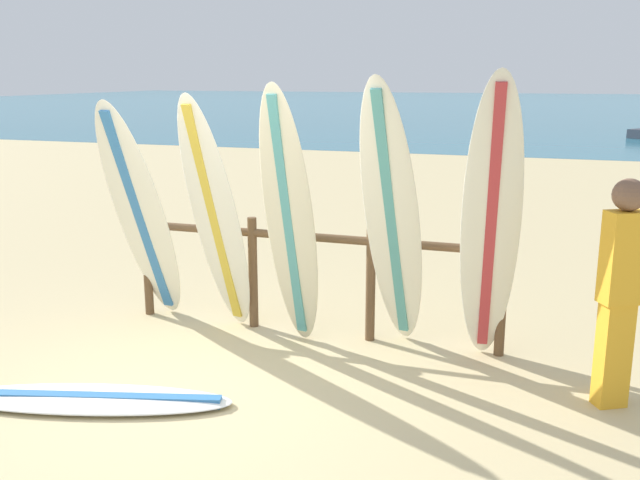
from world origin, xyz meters
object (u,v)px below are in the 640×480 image
object	(u,v)px
surfboard_leaning_far_left	(141,215)
surfboard_leaning_left	(215,217)
surfboard_leaning_center_right	(491,223)
beachgoer_standing	(620,284)
surfboard_leaning_center	(392,221)
surfboard_leaning_center_left	(289,220)
surfboard_lying_on_sand	(90,399)
surfboard_rack	(310,262)

from	to	relation	value
surfboard_leaning_far_left	surfboard_leaning_left	bearing A→B (deg)	0.80
surfboard_leaning_center_right	beachgoer_standing	xyz separation A→B (m)	(0.99, -0.46, -0.30)
surfboard_leaning_far_left	surfboard_leaning_center	distance (m)	2.50
surfboard_leaning_far_left	surfboard_leaning_left	xyz separation A→B (m)	(0.80, 0.01, 0.03)
surfboard_leaning_center_left	beachgoer_standing	xyz separation A→B (m)	(2.73, -0.33, -0.25)
surfboard_leaning_center_right	beachgoer_standing	bearing A→B (deg)	-25.11
surfboard_leaning_center_left	surfboard_leaning_left	bearing A→B (deg)	172.64
surfboard_leaning_far_left	surfboard_lying_on_sand	world-z (taller)	surfboard_leaning_far_left
surfboard_leaning_center	beachgoer_standing	world-z (taller)	surfboard_leaning_center
surfboard_rack	surfboard_leaning_left	world-z (taller)	surfboard_leaning_left
surfboard_rack	surfboard_leaning_far_left	bearing A→B (deg)	-168.51
surfboard_rack	surfboard_lying_on_sand	world-z (taller)	surfboard_rack
beachgoer_standing	surfboard_rack	bearing A→B (deg)	164.30
surfboard_leaning_far_left	surfboard_leaning_center_left	xyz separation A→B (m)	(1.58, -0.09, 0.07)
surfboard_leaning_left	surfboard_leaning_center_left	world-z (taller)	surfboard_leaning_center_left
surfboard_leaning_center_right	surfboard_leaning_left	bearing A→B (deg)	-179.31
surfboard_leaning_center_left	surfboard_leaning_center_right	size ratio (longest dim) A/B	0.96
surfboard_rack	surfboard_leaning_center_left	bearing A→B (deg)	-96.54
surfboard_leaning_left	surfboard_leaning_center_left	distance (m)	0.79
surfboard_leaning_left	surfboard_lying_on_sand	bearing A→B (deg)	-99.59
surfboard_leaning_left	surfboard_leaning_center_left	bearing A→B (deg)	-7.36
surfboard_lying_on_sand	beachgoer_standing	bearing A→B (deg)	18.01
beachgoer_standing	surfboard_leaning_far_left	bearing A→B (deg)	174.41
surfboard_leaning_left	surfboard_leaning_center	bearing A→B (deg)	-1.25
surfboard_leaning_center_left	surfboard_lying_on_sand	world-z (taller)	surfboard_leaning_center_left
surfboard_rack	surfboard_leaning_left	xyz separation A→B (m)	(-0.83, -0.32, 0.45)
surfboard_lying_on_sand	surfboard_leaning_center_left	bearing A→B (deg)	55.82
beachgoer_standing	surfboard_leaning_center_left	bearing A→B (deg)	173.06
surfboard_lying_on_sand	beachgoer_standing	xyz separation A→B (m)	(3.79, 1.23, 0.93)
surfboard_leaning_left	surfboard_leaning_center_right	distance (m)	2.52
surfboard_rack	beachgoer_standing	bearing A→B (deg)	-15.70
surfboard_leaning_left	surfboard_leaning_center	world-z (taller)	surfboard_leaning_center
surfboard_rack	surfboard_leaning_center	bearing A→B (deg)	-22.29
surfboard_leaning_far_left	beachgoer_standing	distance (m)	4.33
surfboard_leaning_left	surfboard_lying_on_sand	xyz separation A→B (m)	(-0.28, -1.66, -1.13)
surfboard_leaning_center_left	surfboard_leaning_center	xyz separation A→B (m)	(0.92, 0.06, 0.03)
surfboard_lying_on_sand	beachgoer_standing	world-z (taller)	beachgoer_standing
surfboard_leaning_center_left	surfboard_leaning_center	bearing A→B (deg)	3.97
surfboard_leaning_center_left	surfboard_lying_on_sand	bearing A→B (deg)	-124.18
surfboard_leaning_center	surfboard_lying_on_sand	size ratio (longest dim) A/B	1.09
surfboard_lying_on_sand	surfboard_rack	bearing A→B (deg)	60.78
surfboard_lying_on_sand	surfboard_leaning_center_right	bearing A→B (deg)	31.19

